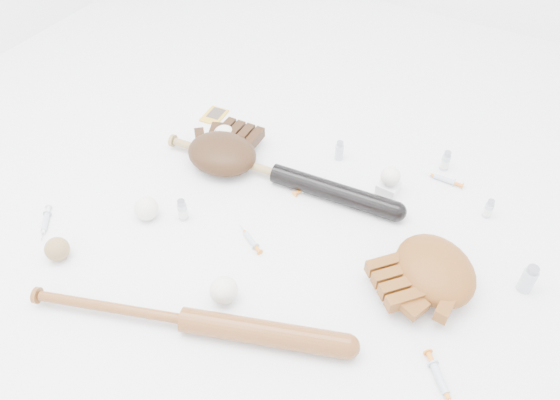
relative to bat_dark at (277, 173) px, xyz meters
The scene contains 21 objects.
bat_dark is the anchor object (origin of this frame).
bat_wood 0.59m from the bat_dark, 83.43° to the right, with size 0.86×0.06×0.06m, color brown, non-canonical shape.
glove_dark 0.20m from the bat_dark, behind, with size 0.28×0.28×0.10m, color #331D0E, non-canonical shape.
glove_tan 0.58m from the bat_dark, 14.43° to the right, with size 0.29×0.29×0.10m, color brown, non-canonical shape.
trading_card 0.42m from the bat_dark, 152.79° to the left, with size 0.07×0.10×0.01m, color gold.
pedestal 0.36m from the bat_dark, 20.85° to the left, with size 0.06×0.06×0.03m, color white.
baseball_on_pedestal 0.36m from the bat_dark, 20.85° to the left, with size 0.06×0.06×0.06m, color white.
baseball_left 0.42m from the bat_dark, 128.32° to the right, with size 0.07×0.07×0.07m, color white.
baseball_upper 0.25m from the bat_dark, 163.93° to the left, with size 0.08×0.08×0.08m, color white.
baseball_mid 0.48m from the bat_dark, 77.33° to the right, with size 0.07×0.07×0.07m, color white.
baseball_aged 0.69m from the bat_dark, 123.50° to the right, with size 0.07×0.07×0.07m, color olive.
syringe_0 0.71m from the bat_dark, 135.40° to the right, with size 0.15×0.03×0.02m, color #ADBCC6, non-canonical shape.
syringe_1 0.27m from the bat_dark, 76.78° to the right, with size 0.13×0.02×0.02m, color #ADBCC6, non-canonical shape.
syringe_2 0.11m from the bat_dark, 10.80° to the left, with size 0.15×0.03×0.02m, color #ADBCC6, non-canonical shape.
syringe_3 0.79m from the bat_dark, 31.67° to the right, with size 0.17×0.03×0.02m, color #ADBCC6, non-canonical shape.
syringe_4 0.54m from the bat_dark, 28.75° to the left, with size 0.15×0.03×0.02m, color #ADBCC6, non-canonical shape.
vial_0 0.55m from the bat_dark, 34.99° to the left, with size 0.03×0.03×0.07m, color silver.
vial_1 0.65m from the bat_dark, 15.25° to the left, with size 0.03×0.03×0.07m, color silver.
vial_2 0.24m from the bat_dark, 56.56° to the left, with size 0.03×0.03×0.07m, color silver.
vial_3 0.79m from the bat_dark, ahead, with size 0.04×0.04×0.09m, color silver.
vial_4 0.32m from the bat_dark, 120.12° to the right, with size 0.03×0.03×0.07m, color silver.
Camera 1 is at (0.54, -0.99, 1.20)m, focal length 35.00 mm.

